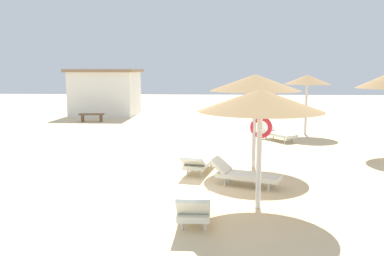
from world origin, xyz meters
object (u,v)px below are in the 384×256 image
parasol_5 (255,84)px  bench_0 (92,116)px  lounger_2 (277,133)px  lounger_0 (195,206)px  lounger_5 (199,163)px  lounger_6 (244,174)px  parasol_0 (260,101)px  beach_cabana (106,92)px  parasol_2 (307,80)px

parasol_5 → bench_0: parasol_5 is taller
lounger_2 → lounger_0: bearing=-107.7°
lounger_5 → lounger_6: lounger_6 is taller
parasol_0 → lounger_2: (1.77, 9.00, -2.13)m
parasol_0 → beach_cabana: bearing=114.8°
parasol_0 → lounger_5: parasol_0 is taller
parasol_0 → lounger_2: 9.42m
parasol_2 → parasol_5: bearing=-114.6°
parasol_2 → lounger_6: 9.88m
parasol_5 → lounger_6: 3.20m
parasol_0 → lounger_0: parasol_0 is taller
parasol_2 → bench_0: bearing=160.8°
parasol_0 → lounger_6: bearing=96.8°
lounger_0 → lounger_6: bearing=65.8°
lounger_0 → lounger_5: lounger_0 is taller
lounger_2 → lounger_6: lounger_2 is taller
lounger_2 → bench_0: (-10.20, 5.78, 0.03)m
bench_0 → beach_cabana: bearing=91.6°
parasol_0 → lounger_2: parasol_0 is taller
bench_0 → lounger_6: bearing=-57.7°
lounger_6 → bench_0: 15.41m
parasol_2 → lounger_5: size_ratio=1.43×
parasol_0 → bench_0: (-8.44, 14.78, -2.10)m
lounger_6 → bench_0: lounger_6 is taller
parasol_0 → lounger_0: (-1.40, -0.90, -2.13)m
parasol_0 → bench_0: 17.15m
beach_cabana → lounger_2: bearing=-42.7°
lounger_6 → parasol_2: bearing=68.0°
lounger_2 → lounger_5: 6.74m
parasol_0 → lounger_6: (-0.21, 1.76, -2.13)m
parasol_5 → lounger_0: (-1.66, -4.74, -2.37)m
lounger_0 → beach_cabana: 20.71m
parasol_5 → beach_cabana: bearing=121.0°
parasol_5 → lounger_2: parasol_5 is taller
lounger_2 → beach_cabana: bearing=137.3°
lounger_2 → lounger_5: lounger_2 is taller
parasol_0 → parasol_2: parasol_2 is taller
parasol_5 → bench_0: size_ratio=1.95×
parasol_5 → lounger_6: size_ratio=1.49×
parasol_5 → bench_0: bearing=128.5°
parasol_0 → lounger_6: 2.77m
parasol_2 → beach_cabana: size_ratio=0.63×
lounger_2 → beach_cabana: (-10.31, 9.50, 1.28)m
lounger_0 → lounger_6: lounger_0 is taller
parasol_0 → parasol_2: size_ratio=0.97×
parasol_0 → bench_0: size_ratio=1.82×
parasol_0 → lounger_0: size_ratio=1.48×
parasol_0 → parasol_2: 11.19m
parasol_2 → bench_0: 12.73m
lounger_5 → lounger_6: bearing=-46.5°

